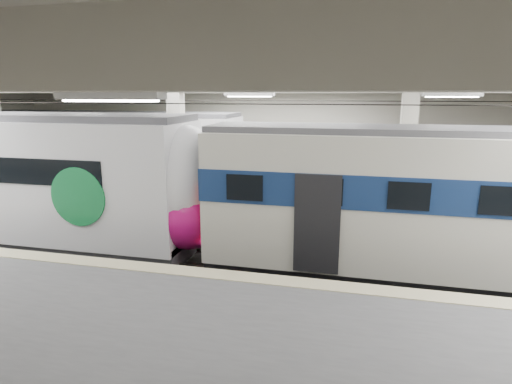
# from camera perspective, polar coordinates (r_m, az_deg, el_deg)

# --- Properties ---
(station_hall) EXTENTS (36.00, 24.00, 5.75)m
(station_hall) POSITION_cam_1_polar(r_m,az_deg,el_deg) (10.55, -5.85, 3.45)
(station_hall) COLOR black
(station_hall) RESTS_ON ground
(modern_emu) EXTENTS (13.50, 2.79, 4.37)m
(modern_emu) POSITION_cam_1_polar(r_m,az_deg,el_deg) (15.41, -26.39, 1.05)
(modern_emu) COLOR white
(modern_emu) RESTS_ON ground
(older_rer) EXTENTS (12.46, 2.75, 4.16)m
(older_rer) POSITION_cam_1_polar(r_m,az_deg,el_deg) (12.08, 23.37, -1.49)
(older_rer) COLOR beige
(older_rer) RESTS_ON ground
(far_train) EXTENTS (13.06, 2.88, 4.19)m
(far_train) POSITION_cam_1_polar(r_m,az_deg,el_deg) (20.73, -20.31, 4.41)
(far_train) COLOR white
(far_train) RESTS_ON ground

